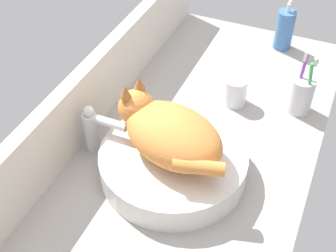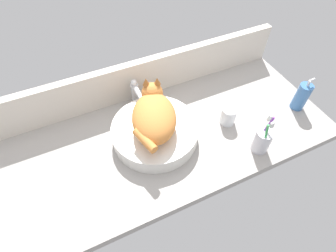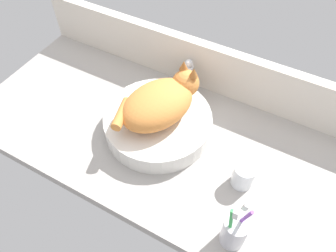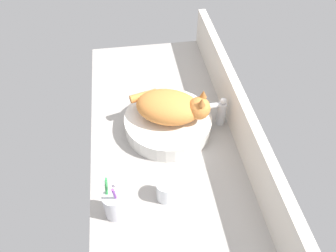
% 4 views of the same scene
% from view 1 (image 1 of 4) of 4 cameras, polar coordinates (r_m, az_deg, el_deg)
% --- Properties ---
extents(ground_plane, '(1.37, 0.60, 0.04)m').
position_cam_1_polar(ground_plane, '(1.19, 2.22, -4.70)').
color(ground_plane, '#9E9993').
extents(backsplash_panel, '(1.37, 0.04, 0.18)m').
position_cam_1_polar(backsplash_panel, '(1.21, -10.21, 2.89)').
color(backsplash_panel, silver).
rests_on(backsplash_panel, ground_plane).
extents(sink_basin, '(0.35, 0.35, 0.07)m').
position_cam_1_polar(sink_basin, '(1.11, 0.64, -4.50)').
color(sink_basin, silver).
rests_on(sink_basin, ground_plane).
extents(cat, '(0.24, 0.30, 0.14)m').
position_cam_1_polar(cat, '(1.06, 0.10, -0.75)').
color(cat, orange).
rests_on(cat, sink_basin).
extents(faucet, '(0.04, 0.12, 0.14)m').
position_cam_1_polar(faucet, '(1.16, -8.93, -0.19)').
color(faucet, silver).
rests_on(faucet, ground_plane).
extents(soap_dispenser, '(0.06, 0.06, 0.16)m').
position_cam_1_polar(soap_dispenser, '(1.58, 14.02, 11.33)').
color(soap_dispenser, '#3F72B2').
rests_on(soap_dispenser, ground_plane).
extents(toothbrush_cup, '(0.06, 0.06, 0.19)m').
position_cam_1_polar(toothbrush_cup, '(1.32, 15.94, 3.73)').
color(toothbrush_cup, silver).
rests_on(toothbrush_cup, ground_plane).
extents(water_glass, '(0.06, 0.06, 0.08)m').
position_cam_1_polar(water_glass, '(1.33, 8.18, 4.08)').
color(water_glass, white).
rests_on(water_glass, ground_plane).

